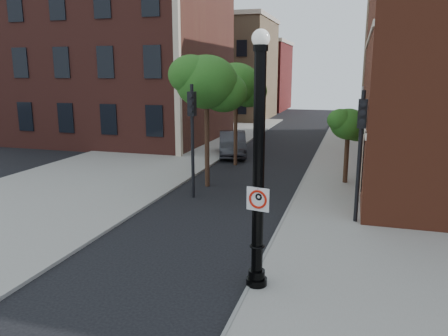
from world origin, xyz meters
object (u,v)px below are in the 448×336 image
(traffic_signal_left, at_px, (192,122))
(parked_car, at_px, (232,144))
(traffic_signal_right, at_px, (361,136))
(lamppost, at_px, (258,177))
(no_parking_sign, at_px, (258,199))

(traffic_signal_left, bearing_deg, parked_car, 100.10)
(traffic_signal_right, bearing_deg, lamppost, -113.79)
(parked_car, bearing_deg, traffic_signal_left, -101.17)
(no_parking_sign, bearing_deg, traffic_signal_left, 132.00)
(parked_car, distance_m, traffic_signal_right, 15.28)
(no_parking_sign, distance_m, parked_car, 19.80)
(lamppost, xyz_separation_m, parked_car, (-5.91, 18.63, -2.31))
(traffic_signal_left, relative_size, traffic_signal_right, 1.02)
(no_parking_sign, bearing_deg, parked_car, 118.41)
(no_parking_sign, xyz_separation_m, traffic_signal_left, (-4.87, 8.06, 0.96))
(lamppost, relative_size, parked_car, 1.32)
(parked_car, relative_size, traffic_signal_right, 1.00)
(lamppost, bearing_deg, no_parking_sign, -78.55)
(parked_car, bearing_deg, lamppost, -89.30)
(lamppost, xyz_separation_m, traffic_signal_right, (2.56, 6.20, 0.33))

